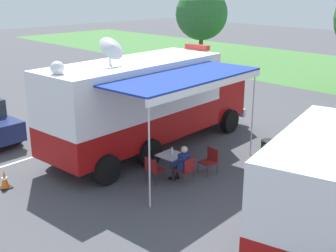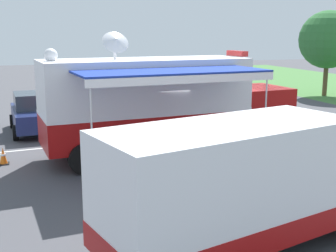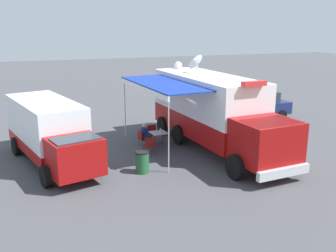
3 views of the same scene
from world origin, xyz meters
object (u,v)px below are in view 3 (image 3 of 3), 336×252
water_bottle (160,131)px  folding_chair_spare_by_truck (150,144)px  folding_chair_beside_table (153,132)px  traffic_cone (179,117)px  folding_chair_at_table (142,138)px  support_truck (50,132)px  seated_responder (146,134)px  command_truck (214,110)px  trash_bin (142,162)px  folding_table (159,133)px  car_behind_truck (257,105)px

water_bottle → folding_chair_spare_by_truck: (0.85, 0.96, -0.32)m
folding_chair_beside_table → traffic_cone: size_ratio=1.50×
folding_chair_at_table → folding_chair_spare_by_truck: bearing=90.7°
folding_chair_at_table → support_truck: size_ratio=0.12×
folding_chair_spare_by_truck → seated_responder: 1.19m
command_truck → trash_bin: 4.80m
folding_table → trash_bin: (1.74, 3.06, -0.22)m
traffic_cone → folding_table: bearing=57.1°
water_bottle → folding_chair_beside_table: bearing=-83.5°
folding_chair_at_table → folding_table: bearing=172.1°
water_bottle → trash_bin: bearing=58.7°
seated_responder → trash_bin: seated_responder is taller
folding_chair_at_table → traffic_cone: bearing=-130.3°
support_truck → car_behind_truck: (-12.94, -3.82, -0.51)m
folding_table → seated_responder: (0.61, -0.13, -0.02)m
folding_table → traffic_cone: size_ratio=1.49×
support_truck → folding_chair_beside_table: bearing=-164.7°
command_truck → folding_chair_beside_table: bearing=-39.5°
folding_chair_spare_by_truck → support_truck: bearing=-6.6°
water_bottle → folding_chair_at_table: 0.95m
folding_chair_beside_table → command_truck: bearing=140.5°
folding_chair_at_table → support_truck: (4.35, 0.65, 0.87)m
folding_chair_beside_table → trash_bin: (1.70, 3.91, -0.06)m
folding_table → folding_chair_at_table: bearing=-7.9°
traffic_cone → trash_bin: bearing=58.4°
folding_chair_spare_by_truck → command_truck: bearing=177.7°
trash_bin → folding_chair_beside_table: bearing=-113.5°
command_truck → traffic_cone: size_ratio=16.66×
seated_responder → trash_bin: size_ratio=1.37×
water_bottle → seated_responder: (0.68, -0.22, -0.18)m
traffic_cone → folding_chair_at_table: bearing=49.7°
water_bottle → seated_responder: seated_responder is taller
water_bottle → traffic_cone: size_ratio=0.39×
trash_bin → command_truck: bearing=-155.6°
command_truck → car_behind_truck: bearing=-140.3°
command_truck → support_truck: bearing=-4.8°
water_bottle → folding_chair_spare_by_truck: 1.32m
seated_responder → support_truck: size_ratio=0.18×
command_truck → seated_responder: size_ratio=7.73×
folding_chair_spare_by_truck → folding_chair_at_table: bearing=-89.3°
folding_table → seated_responder: bearing=-11.7°
folding_table → folding_chair_at_table: folding_chair_at_table is taller
folding_chair_beside_table → traffic_cone: bearing=-129.0°
folding_table → folding_chair_beside_table: size_ratio=0.99×
water_bottle → support_truck: size_ratio=0.03×
water_bottle → folding_chair_at_table: (0.87, -0.20, -0.32)m
folding_chair_at_table → traffic_cone: (-3.69, -4.35, -0.23)m
seated_responder → car_behind_truck: 8.98m
command_truck → folding_table: 2.97m
water_bottle → folding_chair_spare_by_truck: water_bottle is taller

